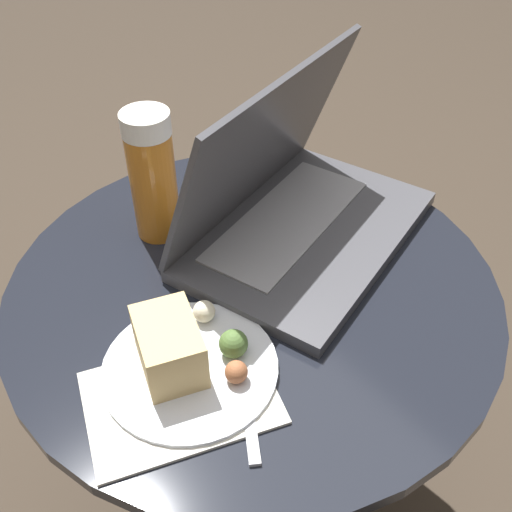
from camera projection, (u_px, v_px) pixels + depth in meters
name	position (u px, v px, depth m)	size (l,w,h in m)	color
ground_plane	(254.00, 488.00, 1.13)	(6.00, 6.00, 0.00)	#382D23
table	(253.00, 364.00, 0.88)	(0.63, 0.63, 0.54)	#515156
napkin	(181.00, 398.00, 0.64)	(0.23, 0.19, 0.00)	silver
laptop	(293.00, 205.00, 0.82)	(0.41, 0.33, 0.24)	#47474C
beer_glass	(153.00, 176.00, 0.79)	(0.06, 0.06, 0.18)	#C6701E
snack_plate	(184.00, 356.00, 0.65)	(0.20, 0.20, 0.07)	silver
fork	(243.00, 374.00, 0.66)	(0.11, 0.17, 0.00)	silver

